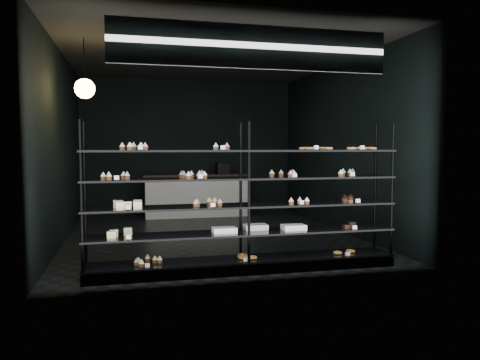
# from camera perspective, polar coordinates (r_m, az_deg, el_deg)

# --- Properties ---
(room) EXTENTS (5.01, 6.01, 3.20)m
(room) POSITION_cam_1_polar(r_m,az_deg,el_deg) (8.34, -3.63, 4.02)
(room) COLOR black
(room) RESTS_ON ground
(display_shelf) EXTENTS (4.00, 0.50, 1.91)m
(display_shelf) POSITION_cam_1_polar(r_m,az_deg,el_deg) (6.02, 0.37, -5.22)
(display_shelf) COLOR black
(display_shelf) RESTS_ON room
(signage) EXTENTS (3.30, 0.05, 0.50)m
(signage) POSITION_cam_1_polar(r_m,az_deg,el_deg) (5.60, 1.66, 15.90)
(signage) COLOR #0B183A
(signage) RESTS_ON room
(pendant_lamp) EXTENTS (0.29, 0.29, 0.88)m
(pendant_lamp) POSITION_cam_1_polar(r_m,az_deg,el_deg) (7.30, -18.40, 10.54)
(pendant_lamp) COLOR black
(pendant_lamp) RESTS_ON room
(service_counter) EXTENTS (2.45, 0.65, 1.23)m
(service_counter) POSITION_cam_1_polar(r_m,az_deg,el_deg) (10.88, -5.26, -1.78)
(service_counter) COLOR silver
(service_counter) RESTS_ON room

